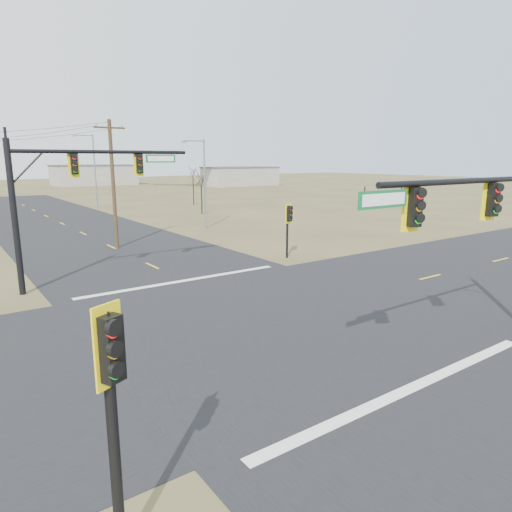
{
  "coord_description": "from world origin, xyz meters",
  "views": [
    {
      "loc": [
        -11.01,
        -14.97,
        6.69
      ],
      "look_at": [
        0.34,
        1.0,
        2.53
      ],
      "focal_mm": 32.0,
      "sensor_mm": 36.0,
      "label": 1
    }
  ],
  "objects": [
    {
      "name": "road_ns",
      "position": [
        0.0,
        0.0,
        0.01
      ],
      "size": [
        14.0,
        160.0,
        0.02
      ],
      "primitive_type": "cube",
      "color": "black",
      "rests_on": "ground"
    },
    {
      "name": "ground",
      "position": [
        0.0,
        0.0,
        0.0
      ],
      "size": [
        320.0,
        320.0,
        0.0
      ],
      "primitive_type": "plane",
      "color": "brown",
      "rests_on": "ground"
    },
    {
      "name": "stop_bar_near",
      "position": [
        0.0,
        -7.5,
        0.03
      ],
      "size": [
        12.0,
        0.4,
        0.01
      ],
      "primitive_type": "cube",
      "color": "silver",
      "rests_on": "road_ns"
    },
    {
      "name": "bare_tree_c",
      "position": [
        16.33,
        35.15,
        4.39
      ],
      "size": [
        2.6,
        2.6,
        5.6
      ],
      "rotation": [
        0.0,
        0.0,
        -0.1
      ],
      "color": "black",
      "rests_on": "ground"
    },
    {
      "name": "utility_pole_near",
      "position": [
        0.23,
        19.32,
        4.96
      ],
      "size": [
        2.34,
        0.28,
        9.55
      ],
      "rotation": [
        0.0,
        0.0,
        0.06
      ],
      "color": "#47341E",
      "rests_on": "ground"
    },
    {
      "name": "stop_bar_far",
      "position": [
        0.0,
        7.5,
        0.03
      ],
      "size": [
        12.0,
        0.4,
        0.01
      ],
      "primitive_type": "cube",
      "color": "silver",
      "rests_on": "road_ns"
    },
    {
      "name": "mast_arm_far",
      "position": [
        -4.95,
        9.96,
        5.51
      ],
      "size": [
        9.48,
        0.42,
        7.68
      ],
      "rotation": [
        0.0,
        0.0,
        -0.04
      ],
      "color": "black",
      "rests_on": "ground"
    },
    {
      "name": "pedestal_signal_sw",
      "position": [
        -9.06,
        -8.37,
        3.33
      ],
      "size": [
        0.68,
        0.6,
        4.59
      ],
      "rotation": [
        0.0,
        0.0,
        0.44
      ],
      "color": "black",
      "rests_on": "ground"
    },
    {
      "name": "road_ew",
      "position": [
        0.0,
        0.0,
        0.01
      ],
      "size": [
        160.0,
        14.0,
        0.02
      ],
      "primitive_type": "cube",
      "color": "black",
      "rests_on": "ground"
    },
    {
      "name": "warehouse_right",
      "position": [
        55.0,
        85.0,
        2.25
      ],
      "size": [
        18.0,
        10.0,
        4.5
      ],
      "primitive_type": "cube",
      "color": "#9F9B8D",
      "rests_on": "ground"
    },
    {
      "name": "bare_tree_d",
      "position": [
        21.09,
        46.36,
        4.83
      ],
      "size": [
        2.56,
        2.56,
        6.0
      ],
      "rotation": [
        0.0,
        0.0,
        0.13
      ],
      "color": "black",
      "rests_on": "ground"
    },
    {
      "name": "streetlight_b",
      "position": [
        7.47,
        49.3,
        5.62
      ],
      "size": [
        2.8,
        0.43,
        10.01
      ],
      "rotation": [
        0.0,
        0.0,
        -0.36
      ],
      "color": "gray",
      "rests_on": "ground"
    },
    {
      "name": "streetlight_a",
      "position": [
        10.63,
        24.32,
        4.82
      ],
      "size": [
        2.4,
        0.34,
        8.59
      ],
      "rotation": [
        0.0,
        0.0,
        -0.29
      ],
      "color": "gray",
      "rests_on": "ground"
    },
    {
      "name": "pedestal_signal_ne",
      "position": [
        8.64,
        8.83,
        2.82
      ],
      "size": [
        0.61,
        0.52,
        3.79
      ],
      "rotation": [
        0.0,
        0.0,
        0.15
      ],
      "color": "black",
      "rests_on": "ground"
    },
    {
      "name": "mast_arm_near",
      "position": [
        3.65,
        -7.5,
        4.87
      ],
      "size": [
        10.33,
        0.55,
        6.66
      ],
      "rotation": [
        0.0,
        0.0,
        -0.3
      ],
      "color": "black",
      "rests_on": "ground"
    },
    {
      "name": "warehouse_mid",
      "position": [
        25.0,
        110.0,
        2.5
      ],
      "size": [
        20.0,
        12.0,
        5.0
      ],
      "primitive_type": "cube",
      "color": "#9F9B8D",
      "rests_on": "ground"
    }
  ]
}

